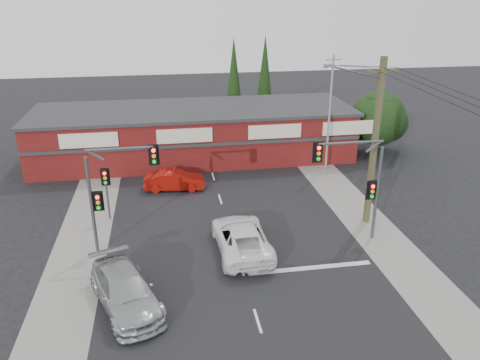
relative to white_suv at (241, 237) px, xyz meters
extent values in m
plane|color=black|center=(-0.31, -0.85, -0.81)|extent=(120.00, 120.00, 0.00)
cube|color=black|center=(-0.31, 4.15, -0.81)|extent=(14.00, 70.00, 0.01)
cube|color=gray|center=(-8.81, 4.15, -0.80)|extent=(3.00, 70.00, 0.02)
cube|color=gray|center=(8.19, 4.15, -0.80)|extent=(3.00, 70.00, 0.02)
cube|color=silver|center=(3.19, -2.35, -0.80)|extent=(6.50, 0.35, 0.01)
imported|color=white|center=(0.00, 0.00, 0.00)|extent=(2.86, 5.92, 1.62)
imported|color=#A1A5A7|center=(-5.96, -3.96, 0.00)|extent=(4.05, 6.03, 1.62)
imported|color=#981009|center=(-3.30, 9.17, -0.11)|extent=(4.41, 1.91, 1.41)
cube|color=silver|center=(-0.31, -5.98, -0.80)|extent=(0.12, 1.60, 0.01)
cube|color=silver|center=(-0.31, -1.69, -0.80)|extent=(0.12, 1.60, 0.01)
cube|color=silver|center=(-0.31, 2.60, -0.80)|extent=(0.12, 1.60, 0.01)
cube|color=silver|center=(-0.31, 6.89, -0.80)|extent=(0.12, 1.60, 0.01)
cube|color=silver|center=(-0.31, 11.18, -0.80)|extent=(0.12, 1.60, 0.01)
cube|color=silver|center=(-0.31, 15.47, -0.80)|extent=(0.12, 1.60, 0.01)
cube|color=silver|center=(-0.31, 19.76, -0.80)|extent=(0.12, 1.60, 0.01)
cube|color=silver|center=(-0.31, 24.05, -0.80)|extent=(0.12, 1.60, 0.01)
cube|color=#541110|center=(-1.31, 16.15, 1.19)|extent=(26.00, 8.00, 4.00)
cube|color=#2D2D30|center=(-1.31, 16.15, 3.29)|extent=(26.40, 8.40, 0.25)
cube|color=beige|center=(-9.31, 12.10, 2.29)|extent=(4.20, 0.12, 1.10)
cube|color=beige|center=(-2.31, 12.10, 2.29)|extent=(4.20, 0.12, 1.10)
cube|color=beige|center=(4.69, 12.10, 2.29)|extent=(4.20, 0.12, 1.10)
cube|color=beige|center=(10.69, 12.10, 2.29)|extent=(4.20, 0.12, 1.10)
cube|color=#2D2D30|center=(-1.31, 12.05, 1.49)|extent=(26.00, 0.15, 0.25)
cylinder|color=#2D2116|center=(14.19, 14.15, 0.09)|extent=(0.50, 0.50, 1.80)
sphere|color=black|center=(14.19, 14.15, 2.39)|extent=(4.60, 4.60, 4.60)
sphere|color=black|center=(15.69, 15.15, 1.69)|extent=(3.40, 3.40, 3.40)
sphere|color=black|center=(12.89, 15.55, 1.49)|extent=(2.80, 2.80, 2.80)
cylinder|color=#2D2116|center=(3.19, 23.15, 0.19)|extent=(0.24, 0.24, 2.00)
cone|color=black|center=(3.19, 23.15, 4.69)|extent=(1.80, 1.80, 7.50)
cylinder|color=#2D2116|center=(6.69, 25.15, 0.19)|extent=(0.24, 0.24, 2.00)
cone|color=black|center=(6.69, 25.15, 4.69)|extent=(1.80, 1.80, 7.50)
cylinder|color=#47494C|center=(-7.81, 1.15, 1.94)|extent=(0.18, 0.18, 5.50)
cylinder|color=#47494C|center=(-6.11, 1.15, 5.04)|extent=(3.40, 0.14, 0.14)
cylinder|color=#47494C|center=(-7.30, 1.15, 4.74)|extent=(0.82, 0.14, 0.63)
cube|color=black|center=(-4.41, 1.15, 4.59)|extent=(0.32, 0.22, 0.95)
cube|color=black|center=(-4.41, 1.22, 4.59)|extent=(0.55, 0.04, 1.15)
cylinder|color=#FF0C07|center=(-4.41, 1.02, 4.89)|extent=(0.20, 0.06, 0.20)
cylinder|color=orange|center=(-4.41, 1.02, 4.59)|extent=(0.20, 0.06, 0.20)
cylinder|color=#0CE526|center=(-4.41, 1.02, 4.29)|extent=(0.20, 0.06, 0.20)
cube|color=black|center=(-7.46, 1.15, 2.19)|extent=(0.32, 0.22, 0.95)
cube|color=black|center=(-7.46, 1.22, 2.19)|extent=(0.55, 0.04, 1.15)
cylinder|color=#FF0C07|center=(-7.46, 1.02, 2.49)|extent=(0.20, 0.06, 0.20)
cylinder|color=orange|center=(-7.46, 1.02, 2.19)|extent=(0.20, 0.06, 0.20)
cylinder|color=#0CE526|center=(-7.46, 1.02, 1.89)|extent=(0.20, 0.06, 0.20)
cylinder|color=#47494C|center=(7.69, 0.15, 1.94)|extent=(0.18, 0.18, 5.50)
cylinder|color=#47494C|center=(5.89, 0.15, 5.04)|extent=(3.60, 0.14, 0.14)
cylinder|color=#47494C|center=(7.15, 0.15, 4.74)|extent=(0.82, 0.14, 0.63)
cube|color=black|center=(4.09, 0.15, 4.59)|extent=(0.32, 0.22, 0.95)
cube|color=black|center=(4.09, 0.22, 4.59)|extent=(0.55, 0.04, 1.15)
cylinder|color=#FF0C07|center=(4.09, 0.02, 4.89)|extent=(0.20, 0.06, 0.20)
cylinder|color=orange|center=(4.09, 0.02, 4.59)|extent=(0.20, 0.06, 0.20)
cylinder|color=#0CE526|center=(4.09, 0.02, 4.29)|extent=(0.20, 0.06, 0.20)
cube|color=black|center=(7.34, 0.15, 2.19)|extent=(0.32, 0.22, 0.95)
cube|color=black|center=(7.34, 0.22, 2.19)|extent=(0.55, 0.04, 1.15)
cylinder|color=#FF0C07|center=(7.34, 0.02, 2.49)|extent=(0.20, 0.06, 0.20)
cylinder|color=orange|center=(7.34, 0.02, 2.19)|extent=(0.20, 0.06, 0.20)
cylinder|color=#0CE526|center=(7.34, 0.02, 1.89)|extent=(0.20, 0.06, 0.20)
cylinder|color=#47494C|center=(-7.51, 5.15, 0.69)|extent=(0.12, 0.12, 3.00)
cube|color=black|center=(-7.51, 5.15, 1.99)|extent=(0.32, 0.22, 0.95)
cube|color=black|center=(-7.51, 5.22, 1.99)|extent=(0.55, 0.04, 1.15)
cylinder|color=#FF0C07|center=(-7.51, 5.02, 2.29)|extent=(0.20, 0.06, 0.20)
cylinder|color=orange|center=(-7.51, 5.02, 1.99)|extent=(0.20, 0.06, 0.20)
cylinder|color=#0CE526|center=(-7.51, 5.02, 1.69)|extent=(0.20, 0.06, 0.20)
cube|color=#4E492B|center=(8.19, 2.15, 4.19)|extent=(0.30, 0.30, 10.00)
cube|color=#4E492B|center=(8.19, 2.15, 8.39)|extent=(1.80, 0.14, 0.14)
cylinder|color=#47494C|center=(6.59, 2.00, 8.39)|extent=(3.23, 0.39, 0.89)
cube|color=slate|center=(4.99, 1.85, 8.79)|extent=(0.55, 0.25, 0.18)
cylinder|color=silver|center=(4.99, 1.85, 8.69)|extent=(0.28, 0.28, 0.05)
cylinder|color=gray|center=(8.69, 11.15, 3.69)|extent=(0.16, 0.16, 9.00)
cube|color=gray|center=(8.69, 11.15, 7.79)|extent=(1.20, 0.10, 0.10)
cylinder|color=black|center=(7.85, 6.65, 7.99)|extent=(0.73, 9.01, 1.22)
cylinder|color=black|center=(8.44, 6.65, 7.99)|extent=(0.52, 9.00, 1.22)
cylinder|color=black|center=(9.04, 6.65, 7.99)|extent=(0.31, 9.00, 1.22)
camera|label=1|loc=(-3.78, -22.09, 12.51)|focal=35.00mm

